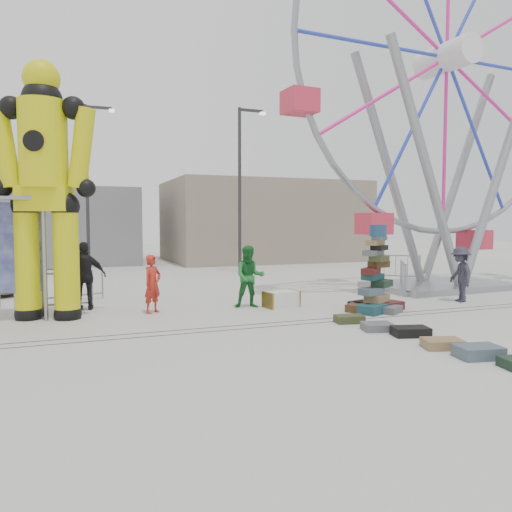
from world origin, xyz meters
name	(u,v)px	position (x,y,z in m)	size (l,w,h in m)	color
ground	(301,330)	(0.00, 0.00, 0.00)	(90.00, 90.00, 0.00)	#9E9E99
track_line_near	(290,325)	(0.00, 0.60, 0.00)	(40.00, 0.04, 0.01)	#47443F
track_line_far	(284,322)	(0.00, 1.00, 0.00)	(40.00, 0.04, 0.01)	#47443F
building_right	(263,221)	(7.00, 20.00, 2.50)	(12.00, 8.00, 5.00)	gray
building_left	(48,226)	(-6.00, 22.00, 2.20)	(10.00, 8.00, 4.40)	gray
lamp_post_right	(241,181)	(3.09, 13.00, 4.48)	(1.41, 0.25, 8.00)	#2D2D30
lamp_post_left	(89,180)	(-3.91, 15.00, 4.48)	(1.41, 0.25, 8.00)	#2D2D30
suitcase_tower	(375,287)	(3.03, 1.51, 0.67)	(1.84, 1.61, 2.41)	#1A4850
crash_test_dummy	(44,180)	(-5.49, 3.50, 3.53)	(2.64, 1.32, 6.71)	black
ferris_wheel	(446,88)	(8.06, 4.62, 7.35)	(12.85, 3.50, 14.93)	gray
steamer_trunk	(281,299)	(0.82, 3.00, 0.23)	(0.98, 0.57, 0.46)	silver
row_case_0	(349,319)	(1.48, 0.34, 0.10)	(0.69, 0.44, 0.19)	#394020
row_case_1	(378,327)	(1.63, -0.64, 0.09)	(0.68, 0.57, 0.17)	slate
row_case_2	(411,331)	(1.97, -1.38, 0.10)	(0.78, 0.48, 0.20)	black
row_case_3	(443,344)	(1.88, -2.47, 0.09)	(0.75, 0.51, 0.19)	#93744A
row_case_4	(478,352)	(2.01, -3.26, 0.11)	(0.80, 0.55, 0.23)	#4A5E6B
barricade_dummy_b	(55,291)	(-5.35, 4.68, 0.55)	(2.00, 0.10, 1.10)	gray
barricade_dummy_c	(72,284)	(-4.88, 6.25, 0.55)	(2.00, 0.10, 1.10)	gray
barricade_wheel_front	(403,277)	(5.95, 4.10, 0.55)	(2.00, 0.10, 1.10)	gray
barricade_wheel_back	(396,267)	(8.11, 7.43, 0.55)	(2.00, 0.10, 1.10)	gray
pedestrian_red	(153,284)	(-2.83, 3.42, 0.80)	(0.58, 0.38, 1.59)	#AA2318
pedestrian_green	(250,277)	(-0.06, 3.29, 0.90)	(0.87, 0.68, 1.80)	#196627
pedestrian_black	(85,276)	(-4.54, 4.58, 0.97)	(1.13, 0.47, 1.93)	black
pedestrian_grey	(460,274)	(6.44, 1.93, 0.86)	(1.11, 0.64, 1.71)	#272734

